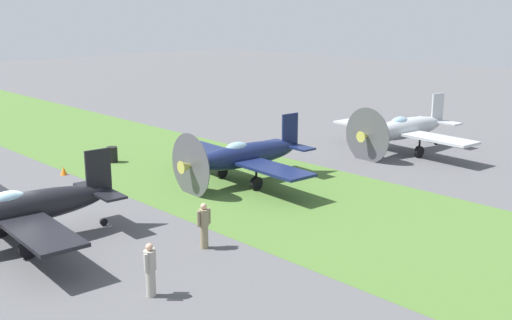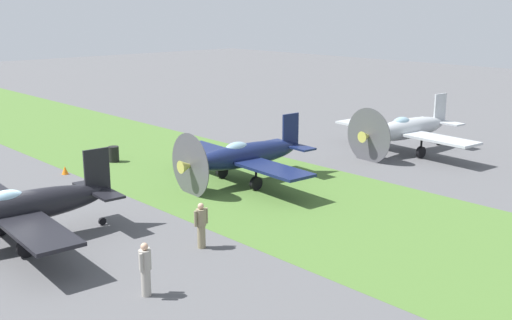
{
  "view_description": "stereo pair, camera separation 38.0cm",
  "coord_description": "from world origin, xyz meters",
  "px_view_note": "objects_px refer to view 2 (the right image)",
  "views": [
    {
      "loc": [
        -23.0,
        8.26,
        8.67
      ],
      "look_at": [
        -1.26,
        -12.29,
        1.29
      ],
      "focal_mm": 43.7,
      "sensor_mm": 36.0,
      "label": 1
    },
    {
      "loc": [
        -23.26,
        7.98,
        8.67
      ],
      "look_at": [
        -1.26,
        -12.29,
        1.29
      ],
      "focal_mm": 43.7,
      "sensor_mm": 36.0,
      "label": 2
    }
  ],
  "objects_px": {
    "airplane_wingman": "(244,156)",
    "ground_crew_chief": "(201,224)",
    "airplane_trail": "(406,129)",
    "fuel_drum": "(114,154)",
    "runway_marker_cone": "(65,170)",
    "airplane_lead": "(19,208)",
    "ground_crew_mechanic": "(145,268)"
  },
  "relations": [
    {
      "from": "airplane_wingman",
      "to": "runway_marker_cone",
      "type": "xyz_separation_m",
      "value": [
        7.65,
        5.93,
        -1.18
      ]
    },
    {
      "from": "ground_crew_chief",
      "to": "runway_marker_cone",
      "type": "relative_size",
      "value": 3.93
    },
    {
      "from": "airplane_trail",
      "to": "ground_crew_chief",
      "type": "height_order",
      "value": "airplane_trail"
    },
    {
      "from": "airplane_lead",
      "to": "fuel_drum",
      "type": "relative_size",
      "value": 10.46
    },
    {
      "from": "airplane_trail",
      "to": "ground_crew_chief",
      "type": "bearing_deg",
      "value": 106.15
    },
    {
      "from": "airplane_wingman",
      "to": "airplane_trail",
      "type": "height_order",
      "value": "airplane_trail"
    },
    {
      "from": "airplane_wingman",
      "to": "ground_crew_mechanic",
      "type": "relative_size",
      "value": 5.44
    },
    {
      "from": "ground_crew_mechanic",
      "to": "runway_marker_cone",
      "type": "bearing_deg",
      "value": -138.59
    },
    {
      "from": "ground_crew_mechanic",
      "to": "airplane_trail",
      "type": "bearing_deg",
      "value": 163.32
    },
    {
      "from": "fuel_drum",
      "to": "runway_marker_cone",
      "type": "bearing_deg",
      "value": 101.27
    },
    {
      "from": "airplane_trail",
      "to": "ground_crew_mechanic",
      "type": "height_order",
      "value": "airplane_trail"
    },
    {
      "from": "airplane_lead",
      "to": "fuel_drum",
      "type": "distance_m",
      "value": 12.78
    },
    {
      "from": "airplane_wingman",
      "to": "ground_crew_mechanic",
      "type": "distance_m",
      "value": 13.03
    },
    {
      "from": "airplane_wingman",
      "to": "ground_crew_chief",
      "type": "distance_m",
      "value": 8.91
    },
    {
      "from": "airplane_lead",
      "to": "ground_crew_mechanic",
      "type": "height_order",
      "value": "airplane_lead"
    },
    {
      "from": "airplane_wingman",
      "to": "airplane_trail",
      "type": "bearing_deg",
      "value": -94.57
    },
    {
      "from": "airplane_trail",
      "to": "runway_marker_cone",
      "type": "height_order",
      "value": "airplane_trail"
    },
    {
      "from": "airplane_lead",
      "to": "runway_marker_cone",
      "type": "xyz_separation_m",
      "value": [
        8.26,
        -5.77,
        -1.18
      ]
    },
    {
      "from": "airplane_lead",
      "to": "airplane_trail",
      "type": "height_order",
      "value": "airplane_trail"
    },
    {
      "from": "fuel_drum",
      "to": "runway_marker_cone",
      "type": "distance_m",
      "value": 3.4
    },
    {
      "from": "airplane_lead",
      "to": "airplane_trail",
      "type": "distance_m",
      "value": 23.37
    },
    {
      "from": "fuel_drum",
      "to": "airplane_lead",
      "type": "bearing_deg",
      "value": 134.45
    },
    {
      "from": "airplane_wingman",
      "to": "runway_marker_cone",
      "type": "height_order",
      "value": "airplane_wingman"
    },
    {
      "from": "ground_crew_chief",
      "to": "ground_crew_mechanic",
      "type": "bearing_deg",
      "value": -153.99
    },
    {
      "from": "ground_crew_chief",
      "to": "airplane_lead",
      "type": "bearing_deg",
      "value": 131.71
    },
    {
      "from": "airplane_lead",
      "to": "ground_crew_chief",
      "type": "bearing_deg",
      "value": -132.49
    },
    {
      "from": "ground_crew_chief",
      "to": "runway_marker_cone",
      "type": "bearing_deg",
      "value": 83.35
    },
    {
      "from": "fuel_drum",
      "to": "runway_marker_cone",
      "type": "height_order",
      "value": "fuel_drum"
    },
    {
      "from": "airplane_wingman",
      "to": "fuel_drum",
      "type": "xyz_separation_m",
      "value": [
        8.32,
        2.6,
        -0.95
      ]
    },
    {
      "from": "ground_crew_mechanic",
      "to": "fuel_drum",
      "type": "distance_m",
      "value": 17.74
    },
    {
      "from": "airplane_wingman",
      "to": "runway_marker_cone",
      "type": "bearing_deg",
      "value": 41.42
    },
    {
      "from": "airplane_trail",
      "to": "airplane_lead",
      "type": "bearing_deg",
      "value": 91.86
    }
  ]
}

